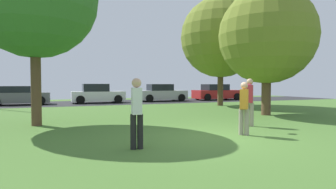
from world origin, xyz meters
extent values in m
plane|color=#47702D|center=(0.00, 0.00, 0.00)|extent=(44.00, 44.00, 0.00)
cube|color=#28282B|center=(0.00, 16.00, 0.00)|extent=(44.00, 6.40, 0.01)
cylinder|color=brown|center=(6.55, 9.87, 1.32)|extent=(0.40, 0.40, 2.64)
sphere|color=olive|center=(6.55, 9.87, 4.75)|extent=(5.57, 5.57, 5.57)
cylinder|color=brown|center=(-4.78, 4.32, 1.58)|extent=(0.35, 0.35, 3.16)
cylinder|color=brown|center=(5.38, 3.96, 1.17)|extent=(0.44, 0.44, 2.33)
sphere|color=olive|center=(5.38, 3.96, 3.85)|extent=(4.63, 4.63, 4.63)
cylinder|color=gray|center=(0.99, 0.01, 0.39)|extent=(0.14, 0.14, 0.78)
cylinder|color=gray|center=(1.11, -0.10, 0.39)|extent=(0.14, 0.14, 0.78)
cube|color=orange|center=(1.05, -0.04, 1.07)|extent=(0.38, 0.38, 0.58)
sphere|color=tan|center=(1.05, -0.04, 1.47)|extent=(0.21, 0.21, 0.21)
cylinder|color=gray|center=(2.38, 1.27, 0.42)|extent=(0.14, 0.14, 0.84)
cylinder|color=gray|center=(2.26, 1.38, 0.42)|extent=(0.14, 0.14, 0.84)
cube|color=#B72D38|center=(2.32, 1.32, 1.16)|extent=(0.38, 0.38, 0.63)
sphere|color=tan|center=(2.32, 1.32, 1.59)|extent=(0.23, 0.23, 0.23)
cylinder|color=black|center=(-2.45, -0.57, 0.41)|extent=(0.14, 0.14, 0.82)
cylinder|color=black|center=(-2.29, -0.59, 0.41)|extent=(0.14, 0.14, 0.82)
cube|color=silver|center=(-2.37, -0.58, 1.12)|extent=(0.26, 0.35, 0.61)
sphere|color=tan|center=(-2.37, -0.58, 1.54)|extent=(0.22, 0.22, 0.22)
cylinder|color=#EA2D6B|center=(1.68, 0.64, 1.49)|extent=(0.38, 0.38, 0.04)
cube|color=slate|center=(-6.58, 15.76, 0.52)|extent=(4.02, 1.71, 0.74)
cube|color=black|center=(-6.78, 15.76, 1.13)|extent=(1.93, 1.51, 0.46)
cylinder|color=black|center=(-5.17, 16.61, 0.32)|extent=(0.64, 0.22, 0.64)
cylinder|color=black|center=(-5.17, 14.90, 0.32)|extent=(0.64, 0.22, 0.64)
cylinder|color=black|center=(-7.99, 16.61, 0.32)|extent=(0.64, 0.22, 0.64)
cube|color=white|center=(-1.04, 15.76, 0.53)|extent=(4.07, 1.73, 0.77)
cube|color=black|center=(-1.24, 15.76, 1.22)|extent=(1.95, 1.52, 0.60)
cylinder|color=black|center=(0.38, 16.63, 0.32)|extent=(0.64, 0.22, 0.64)
cylinder|color=black|center=(0.38, 14.90, 0.32)|extent=(0.64, 0.22, 0.64)
cylinder|color=black|center=(-2.46, 16.63, 0.32)|extent=(0.64, 0.22, 0.64)
cylinder|color=black|center=(-2.46, 14.90, 0.32)|extent=(0.64, 0.22, 0.64)
cube|color=#B7B7BC|center=(4.50, 16.00, 0.54)|extent=(4.17, 1.77, 0.78)
cube|color=black|center=(4.29, 16.00, 1.21)|extent=(2.00, 1.56, 0.56)
cylinder|color=black|center=(5.96, 16.89, 0.32)|extent=(0.64, 0.22, 0.64)
cylinder|color=black|center=(5.96, 15.11, 0.32)|extent=(0.64, 0.22, 0.64)
cylinder|color=black|center=(3.04, 16.89, 0.32)|extent=(0.64, 0.22, 0.64)
cylinder|color=black|center=(3.04, 15.11, 0.32)|extent=(0.64, 0.22, 0.64)
cube|color=#B21E1E|center=(10.04, 15.91, 0.54)|extent=(4.52, 1.88, 0.77)
cube|color=black|center=(9.82, 15.91, 1.20)|extent=(2.17, 1.66, 0.56)
cylinder|color=black|center=(11.63, 16.85, 0.32)|extent=(0.64, 0.22, 0.64)
cylinder|color=black|center=(11.63, 14.97, 0.32)|extent=(0.64, 0.22, 0.64)
cylinder|color=black|center=(8.46, 16.85, 0.32)|extent=(0.64, 0.22, 0.64)
cylinder|color=black|center=(8.46, 14.97, 0.32)|extent=(0.64, 0.22, 0.64)
camera|label=1|loc=(-4.08, -6.79, 1.52)|focal=29.67mm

